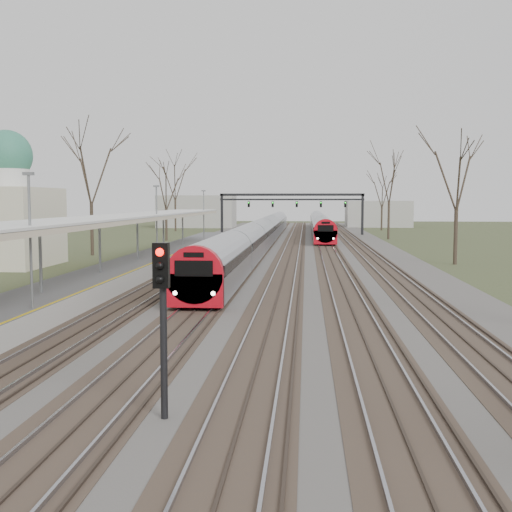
{
  "coord_description": "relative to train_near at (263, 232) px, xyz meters",
  "views": [
    {
      "loc": [
        2.43,
        -8.79,
        5.01
      ],
      "look_at": [
        -0.32,
        26.02,
        2.0
      ],
      "focal_mm": 45.0,
      "sensor_mm": 36.0,
      "label": 1
    }
  ],
  "objects": [
    {
      "name": "tree_east_far",
      "position": [
        16.5,
        -21.81,
        5.81
      ],
      "size": [
        5.0,
        5.0,
        10.3
      ],
      "color": "#2D231C",
      "rests_on": "ground"
    },
    {
      "name": "signal_gantry",
      "position": [
        2.79,
        21.18,
        3.43
      ],
      "size": [
        21.0,
        0.59,
        6.08
      ],
      "color": "black",
      "rests_on": "ground"
    },
    {
      "name": "train_near",
      "position": [
        0.0,
        0.0,
        0.0
      ],
      "size": [
        2.62,
        90.21,
        3.05
      ],
      "color": "#ACAEB6",
      "rests_on": "ground"
    },
    {
      "name": "tree_west_far",
      "position": [
        -14.5,
        -15.81,
        6.54
      ],
      "size": [
        5.5,
        5.5,
        11.33
      ],
      "color": "#2D231C",
      "rests_on": "ground"
    },
    {
      "name": "platform",
      "position": [
        -6.55,
        -26.31,
        -0.98
      ],
      "size": [
        3.5,
        69.0,
        1.0
      ],
      "primitive_type": "cube",
      "color": "#9E9B93",
      "rests_on": "ground"
    },
    {
      "name": "signal_post",
      "position": [
        1.75,
        -58.74,
        1.25
      ],
      "size": [
        0.35,
        0.45,
        4.1
      ],
      "color": "black",
      "rests_on": "ground"
    },
    {
      "name": "canopy",
      "position": [
        -6.55,
        -30.82,
        2.45
      ],
      "size": [
        4.1,
        50.0,
        3.11
      ],
      "color": "slate",
      "rests_on": "platform"
    },
    {
      "name": "train_far",
      "position": [
        7.0,
        26.92,
        0.0
      ],
      "size": [
        2.62,
        60.21,
        3.05
      ],
      "color": "#ACAEB6",
      "rests_on": "ground"
    },
    {
      "name": "track_bed",
      "position": [
        2.76,
        -8.81,
        -1.42
      ],
      "size": [
        24.0,
        160.0,
        0.22
      ],
      "color": "#474442",
      "rests_on": "ground"
    }
  ]
}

